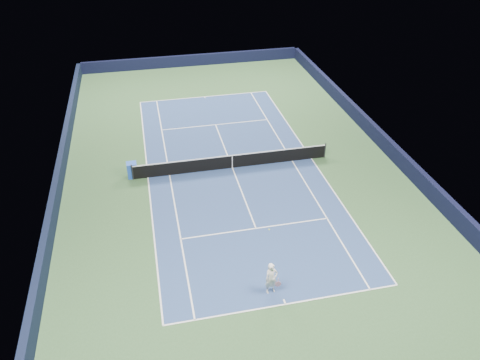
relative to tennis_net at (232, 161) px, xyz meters
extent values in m
plane|color=#2E4F2B|center=(0.00, 0.00, -0.50)|extent=(40.00, 40.00, 0.00)
cube|color=black|center=(0.00, 19.82, 0.05)|extent=(22.00, 0.35, 1.10)
cube|color=black|center=(10.82, 0.00, 0.05)|extent=(0.35, 40.00, 1.10)
cube|color=black|center=(-10.82, 0.00, 0.05)|extent=(0.35, 40.00, 1.10)
cube|color=navy|center=(0.00, 0.00, -0.50)|extent=(10.97, 23.77, 0.01)
cube|color=white|center=(0.00, 11.88, -0.50)|extent=(10.97, 0.08, 0.00)
cube|color=white|center=(0.00, -11.88, -0.50)|extent=(10.97, 0.08, 0.00)
cube|color=white|center=(5.49, 0.00, -0.50)|extent=(0.08, 23.77, 0.00)
cube|color=white|center=(-5.49, 0.00, -0.50)|extent=(0.08, 23.77, 0.00)
cube|color=white|center=(4.12, 0.00, -0.50)|extent=(0.08, 23.77, 0.00)
cube|color=white|center=(-4.12, 0.00, -0.50)|extent=(0.08, 23.77, 0.00)
cube|color=white|center=(0.00, 6.40, -0.50)|extent=(8.23, 0.08, 0.00)
cube|color=white|center=(0.00, -6.40, -0.50)|extent=(8.23, 0.08, 0.00)
cube|color=white|center=(0.00, 0.00, -0.50)|extent=(0.08, 12.80, 0.00)
cube|color=white|center=(0.00, 11.73, -0.50)|extent=(0.08, 0.30, 0.00)
cube|color=white|center=(0.00, -11.73, -0.50)|extent=(0.08, 0.30, 0.00)
cylinder|color=black|center=(-6.40, 0.00, 0.03)|extent=(0.10, 0.10, 1.07)
cylinder|color=black|center=(6.40, 0.00, 0.03)|extent=(0.10, 0.10, 1.07)
cube|color=black|center=(0.00, 0.00, -0.05)|extent=(12.80, 0.03, 0.91)
cube|color=white|center=(0.00, 0.00, 0.44)|extent=(12.80, 0.04, 0.06)
cube|color=white|center=(0.00, 0.00, -0.05)|extent=(0.05, 0.04, 0.91)
cube|color=blue|center=(-6.40, 0.30, 0.01)|extent=(0.66, 0.60, 1.03)
cube|color=white|center=(-6.11, 0.30, -0.05)|extent=(0.10, 0.46, 0.46)
imported|color=white|center=(-0.45, -10.99, 0.34)|extent=(0.67, 0.50, 1.67)
cylinder|color=pink|center=(-0.13, -11.04, 0.20)|extent=(0.03, 0.03, 0.28)
cylinder|color=black|center=(-0.13, -11.04, -0.04)|extent=(0.28, 0.02, 0.28)
cylinder|color=#CD8598|center=(-0.13, -11.04, -0.04)|extent=(0.30, 0.03, 0.30)
sphere|color=yellow|center=(-0.35, -9.99, 2.38)|extent=(0.07, 0.07, 0.07)
camera|label=1|loc=(-5.12, -25.55, 15.78)|focal=35.00mm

